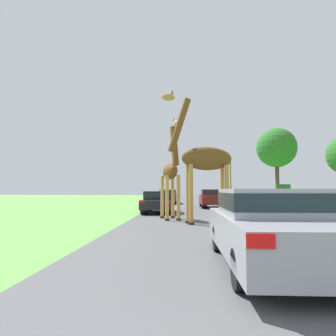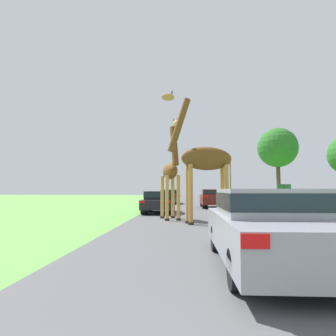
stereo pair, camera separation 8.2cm
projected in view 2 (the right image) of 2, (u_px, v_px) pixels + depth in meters
road at (191, 204)px, 29.87m from camera, size 6.47×120.00×0.00m
giraffe_near_road at (171, 172)px, 14.22m from camera, size 1.05×2.54×4.64m
giraffe_companion at (203, 160)px, 12.51m from camera, size 3.04×1.10×5.56m
car_lead_maroon at (267, 225)px, 5.49m from camera, size 1.78×4.51×1.42m
car_queue_right at (214, 198)px, 23.52m from camera, size 1.96×4.38×1.43m
car_queue_left at (159, 201)px, 18.29m from camera, size 1.84×4.13×1.31m
car_far_ahead at (169, 196)px, 30.43m from camera, size 1.76×4.75×1.42m
tree_right_cluster at (278, 148)px, 31.86m from camera, size 4.21×4.21×8.00m
sign_post at (284, 194)px, 15.64m from camera, size 0.70×0.08×1.69m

